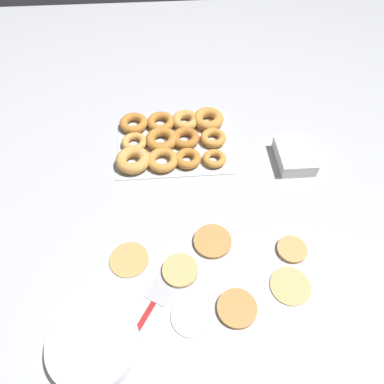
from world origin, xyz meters
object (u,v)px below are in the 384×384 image
(pancake_1, at_px, (292,249))
(pancake_5, at_px, (180,270))
(pancake_0, at_px, (213,241))
(pancake_3, at_px, (191,316))
(container_stack, at_px, (294,156))
(batter_bowl, at_px, (94,343))
(pancake_6, at_px, (129,259))
(donut_tray, at_px, (171,139))
(spatula, at_px, (160,292))
(pancake_4, at_px, (237,308))
(pancake_2, at_px, (290,286))

(pancake_1, distance_m, pancake_5, 0.32)
(pancake_0, distance_m, pancake_5, 0.13)
(pancake_0, height_order, pancake_3, pancake_0)
(pancake_3, relative_size, pancake_5, 1.06)
(pancake_0, xyz_separation_m, container_stack, (-0.31, -0.29, 0.02))
(pancake_0, relative_size, batter_bowl, 0.52)
(pancake_6, bearing_deg, donut_tray, -106.65)
(donut_tray, height_order, spatula, donut_tray)
(pancake_4, xyz_separation_m, donut_tray, (0.14, -0.61, 0.01))
(pancake_2, xyz_separation_m, donut_tray, (0.29, -0.56, 0.01))
(pancake_6, distance_m, spatula, 0.13)
(pancake_0, height_order, pancake_5, pancake_5)
(pancake_4, xyz_separation_m, pancake_5, (0.14, -0.11, 0.00))
(pancake_6, height_order, donut_tray, donut_tray)
(pancake_2, relative_size, pancake_5, 1.11)
(pancake_1, bearing_deg, spatula, 14.23)
(batter_bowl, distance_m, container_stack, 0.82)
(pancake_5, bearing_deg, pancake_3, 99.95)
(container_stack, bearing_deg, batter_bowl, 41.77)
(pancake_4, relative_size, spatula, 0.44)
(pancake_6, height_order, container_stack, container_stack)
(container_stack, relative_size, spatula, 0.66)
(pancake_0, bearing_deg, pancake_6, 9.03)
(pancake_0, height_order, pancake_1, same)
(pancake_4, bearing_deg, donut_tray, -76.91)
(pancake_1, distance_m, container_stack, 0.35)
(pancake_1, distance_m, pancake_4, 0.23)
(pancake_2, height_order, pancake_6, same)
(pancake_3, bearing_deg, pancake_6, -46.30)
(pancake_3, distance_m, pancake_5, 0.12)
(pancake_4, height_order, donut_tray, donut_tray)
(pancake_5, distance_m, donut_tray, 0.49)
(pancake_4, bearing_deg, container_stack, -118.94)
(pancake_1, xyz_separation_m, batter_bowl, (0.52, 0.21, 0.02))
(batter_bowl, height_order, container_stack, batter_bowl)
(pancake_0, xyz_separation_m, pancake_6, (0.24, 0.04, -0.00))
(pancake_1, distance_m, pancake_3, 0.34)
(batter_bowl, bearing_deg, donut_tray, -106.97)
(pancake_0, height_order, batter_bowl, batter_bowl)
(pancake_3, height_order, container_stack, container_stack)
(pancake_2, xyz_separation_m, pancake_3, (0.26, 0.06, 0.00))
(pancake_5, bearing_deg, spatula, 44.18)
(pancake_3, height_order, pancake_5, pancake_5)
(pancake_1, relative_size, pancake_6, 0.78)
(pancake_2, distance_m, pancake_6, 0.44)
(container_stack, xyz_separation_m, spatula, (0.46, 0.43, -0.02))
(donut_tray, bearing_deg, pancake_5, 90.49)
(pancake_2, relative_size, batter_bowl, 0.51)
(pancake_3, height_order, batter_bowl, batter_bowl)
(pancake_2, bearing_deg, pancake_5, -12.44)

